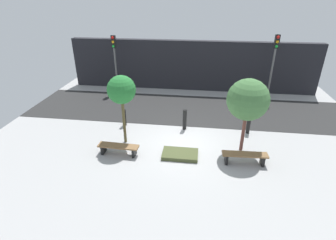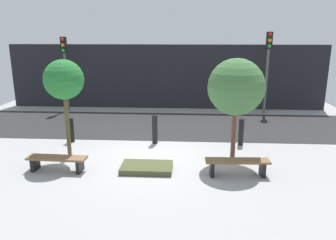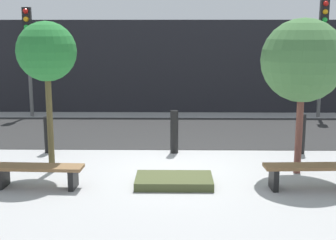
{
  "view_description": "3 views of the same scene",
  "coord_description": "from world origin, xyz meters",
  "px_view_note": "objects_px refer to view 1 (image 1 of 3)",
  "views": [
    {
      "loc": [
        0.69,
        -9.94,
        6.14
      ],
      "look_at": [
        -0.59,
        -0.23,
        1.28
      ],
      "focal_mm": 28.0,
      "sensor_mm": 36.0,
      "label": 1
    },
    {
      "loc": [
        1.15,
        -9.61,
        3.83
      ],
      "look_at": [
        0.57,
        -0.22,
        1.32
      ],
      "focal_mm": 35.0,
      "sensor_mm": 36.0,
      "label": 2
    },
    {
      "loc": [
        0.01,
        -9.45,
        2.89
      ],
      "look_at": [
        -0.12,
        -0.54,
        1.18
      ],
      "focal_mm": 50.0,
      "sensor_mm": 36.0,
      "label": 3
    }
  ],
  "objects_px": {
    "tree_behind_left_bench": "(121,90)",
    "tree_behind_right_bench": "(248,100)",
    "bench_left": "(119,148)",
    "bench_right": "(245,156)",
    "planter_bed": "(180,154)",
    "bollard_left": "(185,120)",
    "bollard_far_left": "(124,117)",
    "traffic_light_mid_west": "(274,56)",
    "bollard_center": "(249,124)",
    "traffic_light_west": "(114,54)"
  },
  "relations": [
    {
      "from": "tree_behind_left_bench",
      "to": "tree_behind_right_bench",
      "type": "height_order",
      "value": "tree_behind_right_bench"
    },
    {
      "from": "bench_left",
      "to": "bench_right",
      "type": "distance_m",
      "value": 5.08
    },
    {
      "from": "planter_bed",
      "to": "bollard_left",
      "type": "height_order",
      "value": "bollard_left"
    },
    {
      "from": "tree_behind_left_bench",
      "to": "tree_behind_right_bench",
      "type": "xyz_separation_m",
      "value": [
        5.08,
        0.0,
        -0.16
      ]
    },
    {
      "from": "bench_left",
      "to": "bollard_left",
      "type": "bearing_deg",
      "value": 47.79
    },
    {
      "from": "bench_left",
      "to": "bollard_far_left",
      "type": "distance_m",
      "value": 2.62
    },
    {
      "from": "planter_bed",
      "to": "traffic_light_mid_west",
      "type": "height_order",
      "value": "traffic_light_mid_west"
    },
    {
      "from": "bench_left",
      "to": "traffic_light_mid_west",
      "type": "distance_m",
      "value": 10.74
    },
    {
      "from": "bollard_left",
      "to": "bollard_far_left",
      "type": "bearing_deg",
      "value": 180.0
    },
    {
      "from": "bollard_far_left",
      "to": "bollard_center",
      "type": "xyz_separation_m",
      "value": [
        6.06,
        0.0,
        0.04
      ]
    },
    {
      "from": "bench_right",
      "to": "traffic_light_mid_west",
      "type": "xyz_separation_m",
      "value": [
        2.35,
        7.38,
        2.34
      ]
    },
    {
      "from": "bench_left",
      "to": "tree_behind_right_bench",
      "type": "height_order",
      "value": "tree_behind_right_bench"
    },
    {
      "from": "bench_left",
      "to": "tree_behind_left_bench",
      "type": "height_order",
      "value": "tree_behind_left_bench"
    },
    {
      "from": "bench_right",
      "to": "traffic_light_west",
      "type": "xyz_separation_m",
      "value": [
        -7.43,
        7.38,
        2.19
      ]
    },
    {
      "from": "bollard_left",
      "to": "planter_bed",
      "type": "bearing_deg",
      "value": -90.0
    },
    {
      "from": "traffic_light_west",
      "to": "bollard_far_left",
      "type": "bearing_deg",
      "value": -68.85
    },
    {
      "from": "bench_left",
      "to": "traffic_light_mid_west",
      "type": "height_order",
      "value": "traffic_light_mid_west"
    },
    {
      "from": "bench_right",
      "to": "tree_behind_right_bench",
      "type": "distance_m",
      "value": 2.21
    },
    {
      "from": "tree_behind_left_bench",
      "to": "bollard_center",
      "type": "relative_size",
      "value": 3.26
    },
    {
      "from": "bollard_left",
      "to": "traffic_light_west",
      "type": "xyz_separation_m",
      "value": [
        -4.89,
        4.81,
        2.01
      ]
    },
    {
      "from": "planter_bed",
      "to": "bollard_left",
      "type": "xyz_separation_m",
      "value": [
        0.0,
        2.37,
        0.44
      ]
    },
    {
      "from": "tree_behind_left_bench",
      "to": "bollard_left",
      "type": "relative_size",
      "value": 2.99
    },
    {
      "from": "bollard_far_left",
      "to": "bench_left",
      "type": "bearing_deg",
      "value": -79.25
    },
    {
      "from": "bollard_left",
      "to": "bollard_center",
      "type": "distance_m",
      "value": 3.03
    },
    {
      "from": "bollard_far_left",
      "to": "traffic_light_mid_west",
      "type": "relative_size",
      "value": 0.22
    },
    {
      "from": "planter_bed",
      "to": "traffic_light_west",
      "type": "relative_size",
      "value": 0.4
    },
    {
      "from": "bollard_left",
      "to": "traffic_light_mid_west",
      "type": "bearing_deg",
      "value": 44.54
    },
    {
      "from": "bollard_left",
      "to": "traffic_light_mid_west",
      "type": "distance_m",
      "value": 7.19
    },
    {
      "from": "bench_right",
      "to": "traffic_light_west",
      "type": "distance_m",
      "value": 10.7
    },
    {
      "from": "planter_bed",
      "to": "traffic_light_west",
      "type": "distance_m",
      "value": 9.03
    },
    {
      "from": "tree_behind_right_bench",
      "to": "traffic_light_mid_west",
      "type": "xyz_separation_m",
      "value": [
        2.35,
        6.38,
        0.37
      ]
    },
    {
      "from": "bollard_far_left",
      "to": "traffic_light_mid_west",
      "type": "height_order",
      "value": "traffic_light_mid_west"
    },
    {
      "from": "planter_bed",
      "to": "tree_behind_right_bench",
      "type": "height_order",
      "value": "tree_behind_right_bench"
    },
    {
      "from": "bench_left",
      "to": "tree_behind_right_bench",
      "type": "relative_size",
      "value": 0.54
    },
    {
      "from": "tree_behind_right_bench",
      "to": "bollard_left",
      "type": "xyz_separation_m",
      "value": [
        -2.54,
        1.57,
        -1.79
      ]
    },
    {
      "from": "tree_behind_right_bench",
      "to": "bollard_far_left",
      "type": "height_order",
      "value": "tree_behind_right_bench"
    },
    {
      "from": "bench_right",
      "to": "bollard_far_left",
      "type": "xyz_separation_m",
      "value": [
        -5.57,
        2.57,
        0.1
      ]
    },
    {
      "from": "tree_behind_right_bench",
      "to": "traffic_light_mid_west",
      "type": "bearing_deg",
      "value": 69.79
    },
    {
      "from": "bench_right",
      "to": "bollard_far_left",
      "type": "bearing_deg",
      "value": 152.77
    },
    {
      "from": "traffic_light_west",
      "to": "tree_behind_left_bench",
      "type": "bearing_deg",
      "value": -69.79
    },
    {
      "from": "planter_bed",
      "to": "bollard_far_left",
      "type": "relative_size",
      "value": 1.69
    },
    {
      "from": "tree_behind_left_bench",
      "to": "bench_right",
      "type": "bearing_deg",
      "value": -11.14
    },
    {
      "from": "tree_behind_right_bench",
      "to": "bench_left",
      "type": "bearing_deg",
      "value": -168.86
    },
    {
      "from": "bollard_far_left",
      "to": "bollard_left",
      "type": "relative_size",
      "value": 0.84
    },
    {
      "from": "bollard_center",
      "to": "planter_bed",
      "type": "bearing_deg",
      "value": -141.93
    },
    {
      "from": "planter_bed",
      "to": "traffic_light_west",
      "type": "height_order",
      "value": "traffic_light_west"
    },
    {
      "from": "bench_right",
      "to": "tree_behind_left_bench",
      "type": "relative_size",
      "value": 0.57
    },
    {
      "from": "bench_right",
      "to": "traffic_light_mid_west",
      "type": "bearing_deg",
      "value": 69.91
    },
    {
      "from": "traffic_light_west",
      "to": "tree_behind_right_bench",
      "type": "bearing_deg",
      "value": -40.66
    },
    {
      "from": "tree_behind_right_bench",
      "to": "bollard_center",
      "type": "bearing_deg",
      "value": 72.74
    }
  ]
}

